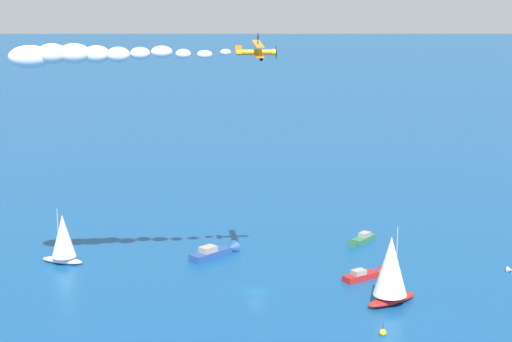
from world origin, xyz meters
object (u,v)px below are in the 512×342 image
object	(u,v)px
motorboat_near_centre	(361,240)
sailboat_offshore	(63,239)
motorboat_inshore	(216,252)
sailboat_mid_cluster	(391,270)
marker_buoy	(383,332)
biplane_lead	(258,51)
wingwalker_lead	(258,38)
motorboat_outer_ring_a	(366,275)

from	to	relation	value
motorboat_near_centre	sailboat_offshore	distance (m)	60.11
motorboat_inshore	sailboat_offshore	distance (m)	29.62
motorboat_near_centre	sailboat_mid_cluster	bearing A→B (deg)	-59.50
motorboat_inshore	sailboat_mid_cluster	distance (m)	39.83
motorboat_near_centre	motorboat_inshore	bearing A→B (deg)	-133.97
motorboat_inshore	marker_buoy	distance (m)	46.82
motorboat_near_centre	biplane_lead	distance (m)	54.25
biplane_lead	marker_buoy	bearing A→B (deg)	-14.57
motorboat_near_centre	sailboat_mid_cluster	xyz separation A→B (m)	(17.42, -29.58, 5.38)
marker_buoy	sailboat_mid_cluster	bearing A→B (deg)	105.97
sailboat_offshore	wingwalker_lead	distance (m)	55.86
motorboat_near_centre	sailboat_offshore	size ratio (longest dim) A/B	0.80
wingwalker_lead	motorboat_outer_ring_a	bearing A→B (deg)	49.68
motorboat_near_centre	motorboat_outer_ring_a	size ratio (longest dim) A/B	1.00
marker_buoy	wingwalker_lead	size ratio (longest dim) A/B	1.18
sailboat_offshore	motorboat_outer_ring_a	world-z (taller)	sailboat_offshore
motorboat_near_centre	sailboat_offshore	world-z (taller)	sailboat_offshore
sailboat_mid_cluster	motorboat_outer_ring_a	size ratio (longest dim) A/B	1.52
biplane_lead	wingwalker_lead	bearing A→B (deg)	-50.77
motorboat_near_centre	motorboat_outer_ring_a	distance (m)	21.65
marker_buoy	wingwalker_lead	xyz separation A→B (m)	(-25.44, 6.47, 43.29)
motorboat_inshore	sailboat_mid_cluster	world-z (taller)	sailboat_mid_cluster
motorboat_outer_ring_a	biplane_lead	distance (m)	45.86
motorboat_inshore	wingwalker_lead	xyz separation A→B (m)	(16.92, -13.46, 42.81)
motorboat_inshore	sailboat_mid_cluster	size ratio (longest dim) A/B	0.87
motorboat_outer_ring_a	wingwalker_lead	xyz separation A→B (m)	(-13.55, -15.96, 43.00)
motorboat_near_centre	motorboat_inshore	size ratio (longest dim) A/B	0.75
marker_buoy	motorboat_inshore	bearing A→B (deg)	154.80
sailboat_mid_cluster	biplane_lead	size ratio (longest dim) A/B	1.93
motorboat_outer_ring_a	motorboat_inshore	bearing A→B (deg)	-175.31
motorboat_near_centre	wingwalker_lead	world-z (taller)	wingwalker_lead
sailboat_offshore	marker_buoy	xyz separation A→B (m)	(65.43, -1.81, -4.56)
sailboat_mid_cluster	motorboat_near_centre	bearing A→B (deg)	120.50
motorboat_inshore	biplane_lead	world-z (taller)	biplane_lead
sailboat_offshore	motorboat_outer_ring_a	distance (m)	57.53
motorboat_outer_ring_a	wingwalker_lead	size ratio (longest dim) A/B	4.90
motorboat_near_centre	wingwalker_lead	xyz separation A→B (m)	(-4.44, -35.60, 43.02)
marker_buoy	biplane_lead	xyz separation A→B (m)	(-25.58, 6.65, 41.11)
biplane_lead	motorboat_outer_ring_a	bearing A→B (deg)	49.07
wingwalker_lead	sailboat_mid_cluster	bearing A→B (deg)	15.39
marker_buoy	biplane_lead	world-z (taller)	biplane_lead
motorboat_inshore	wingwalker_lead	bearing A→B (deg)	-38.50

